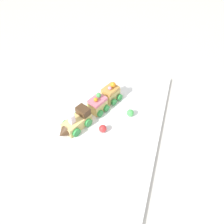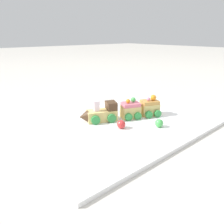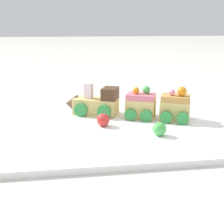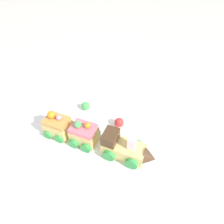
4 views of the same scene
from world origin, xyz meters
The scene contains 7 objects.
ground_plane centered at (0.00, 0.00, 0.00)m, with size 10.00×10.00×0.00m, color beige.
display_board centered at (0.00, 0.00, 0.01)m, with size 0.66×0.44×0.01m, color white.
cake_train_locomotive centered at (0.05, -0.07, 0.04)m, with size 0.14×0.10×0.07m.
cake_car_strawberry centered at (-0.05, -0.03, 0.04)m, with size 0.08×0.09×0.07m.
cake_car_caramel centered at (-0.13, 0.00, 0.04)m, with size 0.08×0.09×0.08m.
gumball_green centered at (-0.06, 0.10, 0.03)m, with size 0.03×0.03×0.03m, color #4CBC56.
gumball_red centered at (0.04, 0.02, 0.03)m, with size 0.03×0.03×0.03m, color red.
Camera 1 is at (0.49, 0.20, 0.62)m, focal length 35.00 mm.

